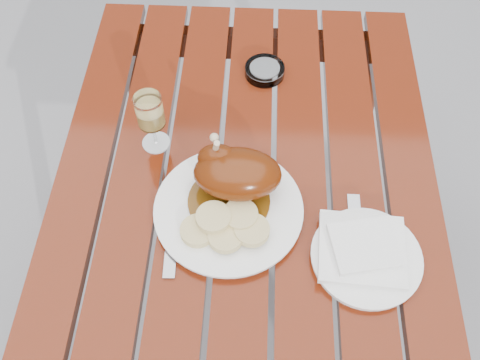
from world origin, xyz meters
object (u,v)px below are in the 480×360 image
Objects in this scene: table at (244,274)px; side_plate at (366,258)px; dinner_plate at (229,210)px; ashtray at (265,71)px; wine_glass at (152,122)px.

side_plate is at bearing -28.50° from table.
dinner_plate is 1.42× the size of side_plate.
dinner_plate is 3.13× the size of ashtray.
ashtray is (-0.20, 0.48, 0.00)m from side_plate.
table is at bearing -33.57° from wine_glass.
side_plate is (0.43, -0.26, -0.06)m from wine_glass.
dinner_plate reaches higher than table.
dinner_plate is (-0.03, -0.04, 0.38)m from table.
table is 8.38× the size of wine_glass.
side_plate is (0.23, -0.13, 0.38)m from table.
side_plate is at bearing -18.95° from dinner_plate.
side_plate is 0.52m from ashtray.
wine_glass reaches higher than dinner_plate.
dinner_plate is at bearing -130.29° from table.
wine_glass reaches higher than ashtray.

